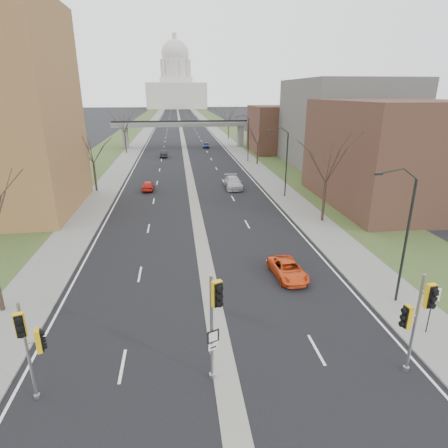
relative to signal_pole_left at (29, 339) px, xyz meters
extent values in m
plane|color=black|center=(8.27, -0.27, -3.17)|extent=(700.00, 700.00, 0.00)
cube|color=black|center=(8.27, 149.73, -3.17)|extent=(20.00, 600.00, 0.01)
cube|color=gray|center=(8.27, 149.73, -3.17)|extent=(1.20, 600.00, 0.02)
cube|color=gray|center=(20.27, 149.73, -3.11)|extent=(4.00, 600.00, 0.12)
cube|color=gray|center=(-3.73, 149.73, -3.11)|extent=(4.00, 600.00, 0.12)
cube|color=#2C441F|center=(26.27, 149.73, -3.12)|extent=(8.00, 600.00, 0.10)
cube|color=#2C441F|center=(-9.73, 149.73, -3.12)|extent=(8.00, 600.00, 0.10)
cube|color=#533426|center=(32.27, 27.73, 2.83)|extent=(16.00, 20.00, 12.00)
cube|color=#615F59|center=(36.27, 51.73, 4.33)|extent=(18.00, 22.00, 15.00)
cube|color=#533426|center=(30.27, 69.73, 1.83)|extent=(14.00, 14.00, 10.00)
cube|color=slate|center=(-5.73, 79.73, -0.67)|extent=(1.20, 2.50, 5.00)
cube|color=slate|center=(22.27, 79.73, -0.67)|extent=(1.20, 2.50, 5.00)
cube|color=slate|center=(8.27, 79.73, 2.33)|extent=(34.00, 3.00, 1.00)
cube|color=black|center=(8.27, 79.73, 3.03)|extent=(34.00, 0.15, 0.50)
cube|color=beige|center=(8.27, 319.73, 6.83)|extent=(48.00, 42.00, 20.00)
cube|color=beige|center=(8.27, 319.73, 18.83)|extent=(26.00, 26.00, 5.00)
cylinder|color=beige|center=(8.27, 319.73, 27.83)|extent=(22.00, 22.00, 14.00)
sphere|color=beige|center=(8.27, 319.73, 38.83)|extent=(22.00, 22.00, 22.00)
cylinder|color=beige|center=(8.27, 319.73, 50.33)|extent=(3.60, 3.60, 4.50)
cylinder|color=black|center=(20.07, 5.73, 0.95)|extent=(0.16, 0.16, 8.00)
cube|color=black|center=(17.77, 5.73, 5.30)|extent=(0.45, 0.18, 0.14)
cylinder|color=black|center=(20.07, 31.73, 0.95)|extent=(0.16, 0.16, 8.00)
cube|color=black|center=(17.77, 31.73, 5.30)|extent=(0.45, 0.18, 0.14)
cylinder|color=black|center=(20.07, 57.73, 0.95)|extent=(0.16, 0.16, 8.00)
cube|color=black|center=(17.77, 57.73, 5.30)|extent=(0.45, 0.18, 0.14)
cylinder|color=#382B21|center=(-4.73, 37.73, -1.18)|extent=(0.28, 0.28, 3.75)
cylinder|color=#382B21|center=(-4.73, 71.73, -0.93)|extent=(0.28, 0.28, 4.25)
cylinder|color=#382B21|center=(21.27, 21.73, -1.05)|extent=(0.28, 0.28, 4.00)
cylinder|color=#382B21|center=(21.27, 54.73, -1.30)|extent=(0.28, 0.28, 3.50)
cylinder|color=#382B21|center=(21.27, 94.73, -0.93)|extent=(0.28, 0.28, 4.25)
cylinder|color=gray|center=(-0.22, 0.12, -0.75)|extent=(0.13, 0.13, 4.85)
cylinder|color=gray|center=(-0.22, 0.12, -3.08)|extent=(0.26, 0.26, 0.19)
cube|color=gold|center=(-0.09, -0.33, 0.93)|extent=(0.48, 0.47, 1.07)
cube|color=gold|center=(0.22, 0.26, -0.28)|extent=(0.47, 0.48, 1.07)
cylinder|color=gray|center=(7.62, 0.43, -0.47)|extent=(0.15, 0.15, 5.42)
cylinder|color=gray|center=(7.62, 0.43, -3.07)|extent=(0.29, 0.29, 0.21)
cube|color=gold|center=(7.83, -0.05, 1.62)|extent=(0.56, 0.55, 1.20)
cube|color=black|center=(7.62, 0.43, -0.78)|extent=(0.59, 0.28, 0.63)
cube|color=silver|center=(7.62, 0.43, -1.35)|extent=(0.45, 0.22, 0.31)
cylinder|color=gray|center=(17.08, -0.26, -0.56)|extent=(0.14, 0.14, 5.22)
cylinder|color=gray|center=(17.08, -0.26, -3.07)|extent=(0.28, 0.28, 0.20)
cube|color=gold|center=(17.14, -0.76, 1.25)|extent=(0.47, 0.45, 1.16)
cube|color=gold|center=(16.58, -0.32, -0.06)|extent=(0.45, 0.47, 1.16)
cylinder|color=black|center=(19.87, 2.33, -1.83)|extent=(0.07, 0.07, 2.45)
cube|color=silver|center=(19.87, 2.33, -0.61)|extent=(0.57, 0.28, 0.78)
imported|color=red|center=(2.22, 37.51, -2.52)|extent=(1.56, 3.87, 1.32)
imported|color=black|center=(3.67, 65.59, -2.50)|extent=(1.49, 4.13, 1.35)
imported|color=#DB4617|center=(14.10, 9.98, -2.57)|extent=(2.36, 4.53, 1.22)
imported|color=#B0AFB7|center=(14.11, 37.26, -2.38)|extent=(2.25, 5.48, 1.59)
imported|color=navy|center=(13.56, 78.54, -2.54)|extent=(1.80, 3.86, 1.28)
camera|label=1|loc=(6.39, -13.92, 9.67)|focal=30.00mm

